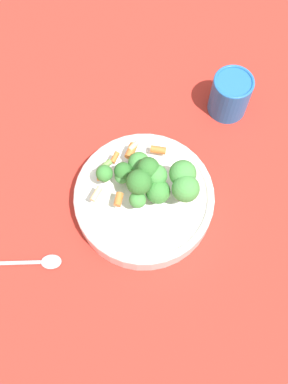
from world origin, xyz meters
TOP-DOWN VIEW (x-y plane):
  - ground_plane at (0.00, 0.00)m, footprint 3.00×3.00m
  - bowl at (0.00, 0.00)m, footprint 0.25×0.25m
  - pasta_salad at (-0.00, 0.02)m, footprint 0.15×0.18m
  - cup at (-0.15, 0.22)m, footprint 0.08×0.08m
  - spoon at (0.05, -0.22)m, footprint 0.06×0.16m

SIDE VIEW (x-z plane):
  - ground_plane at x=0.00m, z-range 0.00..0.00m
  - spoon at x=0.05m, z-range 0.00..0.01m
  - bowl at x=0.00m, z-range 0.00..0.05m
  - cup at x=-0.15m, z-range 0.00..0.09m
  - pasta_salad at x=0.00m, z-range 0.05..0.13m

